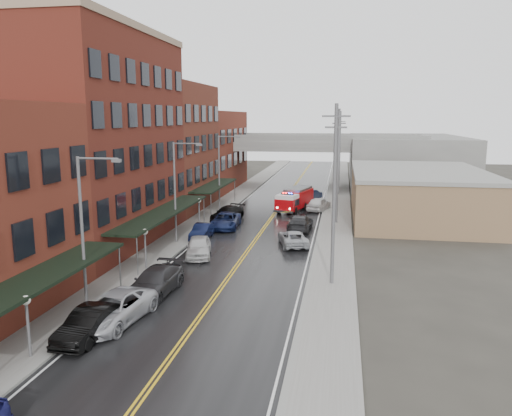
{
  "coord_description": "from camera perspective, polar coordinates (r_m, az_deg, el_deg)",
  "views": [
    {
      "loc": [
        7.69,
        -17.52,
        11.15
      ],
      "look_at": [
        0.04,
        26.39,
        3.0
      ],
      "focal_mm": 35.0,
      "sensor_mm": 36.0,
      "label": 1
    }
  ],
  "objects": [
    {
      "name": "brick_building_far",
      "position": [
        78.55,
        -5.67,
        6.55
      ],
      "size": [
        9.0,
        20.0,
        12.0
      ],
      "primitive_type": "cube",
      "color": "maroon",
      "rests_on": "ground"
    },
    {
      "name": "utility_pole_0",
      "position": [
        32.88,
        8.93,
        1.77
      ],
      "size": [
        1.8,
        0.24,
        12.0
      ],
      "color": "#59595B",
      "rests_on": "ground"
    },
    {
      "name": "curb_right",
      "position": [
        48.83,
        7.24,
        -2.83
      ],
      "size": [
        0.3,
        160.0,
        0.15
      ],
      "primitive_type": "cube",
      "color": "gray",
      "rests_on": "ground"
    },
    {
      "name": "parked_car_left_3",
      "position": [
        32.71,
        -11.44,
        -8.25
      ],
      "size": [
        2.63,
        5.79,
        1.64
      ],
      "primitive_type": "imported",
      "rotation": [
        0.0,
        0.0,
        -0.06
      ],
      "color": "#27272A",
      "rests_on": "ground"
    },
    {
      "name": "parked_car_left_6",
      "position": [
        50.77,
        -3.5,
        -1.45
      ],
      "size": [
        2.92,
        5.74,
        1.55
      ],
      "primitive_type": "imported",
      "rotation": [
        0.0,
        0.0,
        0.06
      ],
      "color": "#121C45",
      "rests_on": "ground"
    },
    {
      "name": "tan_building",
      "position": [
        58.75,
        17.91,
        1.39
      ],
      "size": [
        14.0,
        22.0,
        5.0
      ],
      "primitive_type": "cube",
      "color": "#8C6D4B",
      "rests_on": "ground"
    },
    {
      "name": "street_lamp_1",
      "position": [
        44.29,
        -8.97,
        2.5
      ],
      "size": [
        2.64,
        0.22,
        9.0
      ],
      "color": "#59595B",
      "rests_on": "ground"
    },
    {
      "name": "brick_building_b",
      "position": [
        45.68,
        -17.63,
        7.19
      ],
      "size": [
        9.0,
        20.0,
        18.0
      ],
      "primitive_type": "cube",
      "color": "#4F2115",
      "rests_on": "ground"
    },
    {
      "name": "parked_car_left_7",
      "position": [
        54.74,
        -3.3,
        -0.61
      ],
      "size": [
        3.45,
        5.52,
        1.49
      ],
      "primitive_type": "imported",
      "rotation": [
        0.0,
        0.0,
        -0.28
      ],
      "color": "black",
      "rests_on": "ground"
    },
    {
      "name": "utility_pole_2",
      "position": [
        72.68,
        9.54,
        6.4
      ],
      "size": [
        1.8,
        0.24,
        12.0
      ],
      "color": "#59595B",
      "rests_on": "ground"
    },
    {
      "name": "awning_0",
      "position": [
        27.57,
        -24.35,
        -7.81
      ],
      "size": [
        2.6,
        16.0,
        3.09
      ],
      "color": "black",
      "rests_on": "ground"
    },
    {
      "name": "street_lamp_0",
      "position": [
        29.82,
        -18.88,
        -1.74
      ],
      "size": [
        2.64,
        0.22,
        9.0
      ],
      "color": "#59595B",
      "rests_on": "ground"
    },
    {
      "name": "awning_2",
      "position": [
        60.52,
        -4.74,
        2.57
      ],
      "size": [
        2.6,
        13.0,
        3.09
      ],
      "color": "black",
      "rests_on": "ground"
    },
    {
      "name": "globe_lamp_2",
      "position": [
        50.34,
        -6.53,
        0.18
      ],
      "size": [
        0.44,
        0.44,
        3.12
      ],
      "color": "#59595B",
      "rests_on": "ground"
    },
    {
      "name": "overpass",
      "position": [
        80.05,
        4.38,
        6.63
      ],
      "size": [
        40.0,
        10.0,
        7.5
      ],
      "color": "slate",
      "rests_on": "ground"
    },
    {
      "name": "street_lamp_2",
      "position": [
        59.55,
        -4.01,
        4.59
      ],
      "size": [
        2.64,
        0.22,
        9.0
      ],
      "color": "#59595B",
      "rests_on": "ground"
    },
    {
      "name": "parked_car_left_1",
      "position": [
        27.41,
        -18.51,
        -12.43
      ],
      "size": [
        1.9,
        4.81,
        1.56
      ],
      "primitive_type": "imported",
      "rotation": [
        0.0,
        0.0,
        -0.05
      ],
      "color": "black",
      "rests_on": "ground"
    },
    {
      "name": "sidewalk_left",
      "position": [
        51.04,
        -7.45,
        -2.26
      ],
      "size": [
        3.0,
        160.0,
        0.15
      ],
      "primitive_type": "cube",
      "color": "slate",
      "rests_on": "ground"
    },
    {
      "name": "brick_building_c",
      "position": [
        61.8,
        -10.06,
        6.82
      ],
      "size": [
        9.0,
        15.0,
        15.0
      ],
      "primitive_type": "cube",
      "color": "#5C231B",
      "rests_on": "ground"
    },
    {
      "name": "sidewalk_right",
      "position": [
        48.79,
        9.18,
        -2.89
      ],
      "size": [
        3.0,
        160.0,
        0.15
      ],
      "primitive_type": "cube",
      "color": "slate",
      "rests_on": "ground"
    },
    {
      "name": "ground",
      "position": [
        22.14,
        -12.7,
        -20.14
      ],
      "size": [
        220.0,
        220.0,
        0.0
      ],
      "primitive_type": "plane",
      "color": "#2D2B26",
      "rests_on": "ground"
    },
    {
      "name": "parked_car_left_4",
      "position": [
        40.7,
        -6.58,
        -4.41
      ],
      "size": [
        3.01,
        5.13,
        1.64
      ],
      "primitive_type": "imported",
      "rotation": [
        0.0,
        0.0,
        0.24
      ],
      "color": "#BABABA",
      "rests_on": "ground"
    },
    {
      "name": "globe_lamp_0",
      "position": [
        25.64,
        -24.71,
        -10.78
      ],
      "size": [
        0.44,
        0.44,
        3.12
      ],
      "color": "#59595B",
      "rests_on": "ground"
    },
    {
      "name": "fire_truck",
      "position": [
        60.28,
        4.44,
        1.06
      ],
      "size": [
        4.35,
        7.62,
        2.65
      ],
      "rotation": [
        0.0,
        0.0,
        -0.26
      ],
      "color": "#A6070C",
      "rests_on": "ground"
    },
    {
      "name": "parked_car_right_1",
      "position": [
        49.91,
        5.06,
        -1.68
      ],
      "size": [
        2.42,
        5.43,
        1.55
      ],
      "primitive_type": "imported",
      "rotation": [
        0.0,
        0.0,
        3.09
      ],
      "color": "#242426",
      "rests_on": "ground"
    },
    {
      "name": "awning_1",
      "position": [
        44.03,
        -10.47,
        -0.49
      ],
      "size": [
        2.6,
        18.0,
        3.09
      ],
      "color": "black",
      "rests_on": "ground"
    },
    {
      "name": "parked_car_left_2",
      "position": [
        28.83,
        -15.96,
        -11.05
      ],
      "size": [
        3.4,
        6.18,
        1.64
      ],
      "primitive_type": "imported",
      "rotation": [
        0.0,
        0.0,
        -0.12
      ],
      "color": "#A5A7AD",
      "rests_on": "ground"
    },
    {
      "name": "road",
      "position": [
        49.41,
        0.67,
        -2.67
      ],
      "size": [
        11.0,
        160.0,
        0.02
      ],
      "primitive_type": "cube",
      "color": "black",
      "rests_on": "ground"
    },
    {
      "name": "parked_car_right_2",
      "position": [
        60.58,
        7.19,
        0.47
      ],
      "size": [
        3.14,
        5.2,
        1.66
      ],
      "primitive_type": "imported",
      "rotation": [
        0.0,
        0.0,
        2.88
      ],
      "color": "silver",
      "rests_on": "ground"
    },
    {
      "name": "parked_car_right_3",
      "position": [
        67.95,
        6.32,
        1.5
      ],
      "size": [
        2.98,
        4.88,
        1.52
      ],
      "primitive_type": "imported",
      "rotation": [
        0.0,
        0.0,
        2.82
      ],
      "color": "black",
      "rests_on": "ground"
    },
    {
      "name": "globe_lamp_1",
      "position": [
        37.42,
        -12.57,
        -3.55
      ],
      "size": [
        0.44,
        0.44,
        3.12
      ],
      "color": "#59595B",
      "rests_on": "ground"
    },
    {
      "name": "utility_pole_1",
      "position": [
        52.74,
        9.34,
        4.96
      ],
      "size": [
        1.8,
        0.24,
        12.0
      ],
      "color": "#59595B",
      "rests_on": "ground"
    },
    {
      "name": "curb_left",
      "position": [
        50.58,
        -5.66,
        -2.34
      ],
      "size": [
        0.3,
        160.0,
        0.15
      ],
      "primitive_type": "cube",
      "color": "gray",
      "rests_on": "ground"
    },
    {
      "name": "parked_car_left_5",
      "position": [
        46.61,
        -6.19,
        -2.67
      ],
      "size": [
        1.47,
        4.19,
        1.38
      ],
      "primitive_type": "imported",
      "rotation": [
        0.0,
        0.0,
        0.0
      ],
      "color": "black",
      "rests_on": "ground"
    },
    {
      "name": "parked_car_right_0",
      "position": [
        43.95,
        4.27,
        -3.46
      ],
      "size": [
        3.39,
        5.23,
        1.34
      ],
      "primitive_type": "imported",
      "rotation": [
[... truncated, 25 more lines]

